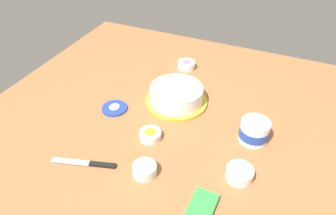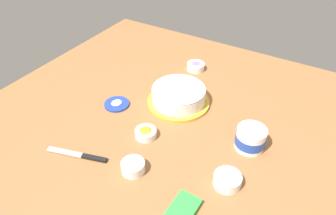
# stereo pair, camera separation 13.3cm
# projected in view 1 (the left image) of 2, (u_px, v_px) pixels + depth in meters

# --- Properties ---
(ground_plane) EXTENTS (1.54, 1.54, 0.00)m
(ground_plane) POSITION_uv_depth(u_px,v_px,m) (164.00, 121.00, 1.32)
(ground_plane) COLOR #936038
(frosted_cake) EXTENTS (0.28, 0.28, 0.09)m
(frosted_cake) POSITION_uv_depth(u_px,v_px,m) (176.00, 94.00, 1.39)
(frosted_cake) COLOR gold
(frosted_cake) RESTS_ON ground_plane
(frosting_tub) EXTENTS (0.11, 0.11, 0.09)m
(frosting_tub) POSITION_uv_depth(u_px,v_px,m) (254.00, 131.00, 1.20)
(frosting_tub) COLOR white
(frosting_tub) RESTS_ON ground_plane
(frosting_tub_lid) EXTENTS (0.11, 0.11, 0.02)m
(frosting_tub_lid) POSITION_uv_depth(u_px,v_px,m) (115.00, 108.00, 1.38)
(frosting_tub_lid) COLOR #233DAD
(frosting_tub_lid) RESTS_ON ground_plane
(spreading_knife) EXTENTS (0.08, 0.23, 0.01)m
(spreading_knife) POSITION_uv_depth(u_px,v_px,m) (89.00, 163.00, 1.13)
(spreading_knife) COLOR silver
(spreading_knife) RESTS_ON ground_plane
(sprinkle_bowl_pink) EXTENTS (0.09, 0.09, 0.04)m
(sprinkle_bowl_pink) POSITION_uv_depth(u_px,v_px,m) (186.00, 65.00, 1.64)
(sprinkle_bowl_pink) COLOR white
(sprinkle_bowl_pink) RESTS_ON ground_plane
(sprinkle_bowl_orange) EXTENTS (0.08, 0.08, 0.03)m
(sprinkle_bowl_orange) POSITION_uv_depth(u_px,v_px,m) (150.00, 135.00, 1.23)
(sprinkle_bowl_orange) COLOR white
(sprinkle_bowl_orange) RESTS_ON ground_plane
(sprinkle_bowl_blue) EXTENTS (0.08, 0.08, 0.04)m
(sprinkle_bowl_blue) POSITION_uv_depth(u_px,v_px,m) (145.00, 169.00, 1.09)
(sprinkle_bowl_blue) COLOR white
(sprinkle_bowl_blue) RESTS_ON ground_plane
(sprinkle_bowl_rainbow) EXTENTS (0.09, 0.09, 0.04)m
(sprinkle_bowl_rainbow) POSITION_uv_depth(u_px,v_px,m) (240.00, 173.00, 1.07)
(sprinkle_bowl_rainbow) COLOR white
(sprinkle_bowl_rainbow) RESTS_ON ground_plane
(candy_box_lower) EXTENTS (0.13, 0.08, 0.02)m
(candy_box_lower) POSITION_uv_depth(u_px,v_px,m) (201.00, 209.00, 0.98)
(candy_box_lower) COLOR green
(candy_box_lower) RESTS_ON ground_plane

